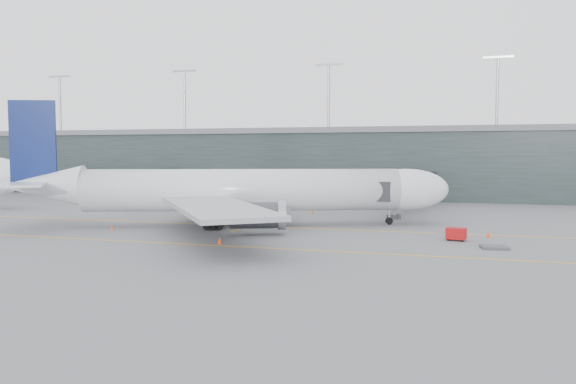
# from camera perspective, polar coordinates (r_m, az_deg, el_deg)

# --- Properties ---
(ground) EXTENTS (320.00, 320.00, 0.00)m
(ground) POSITION_cam_1_polar(r_m,az_deg,el_deg) (81.34, -6.45, -2.96)
(ground) COLOR slate
(ground) RESTS_ON ground
(taxiline_a) EXTENTS (160.00, 0.25, 0.02)m
(taxiline_a) POSITION_cam_1_polar(r_m,az_deg,el_deg) (77.69, -7.59, -3.30)
(taxiline_a) COLOR orange
(taxiline_a) RESTS_ON ground
(taxiline_b) EXTENTS (160.00, 0.25, 0.02)m
(taxiline_b) POSITION_cam_1_polar(r_m,az_deg,el_deg) (63.52, -13.42, -5.01)
(taxiline_b) COLOR orange
(taxiline_b) RESTS_ON ground
(taxiline_lead_main) EXTENTS (0.25, 60.00, 0.02)m
(taxiline_lead_main) POSITION_cam_1_polar(r_m,az_deg,el_deg) (98.55, 0.71, -1.71)
(taxiline_lead_main) COLOR orange
(taxiline_lead_main) RESTS_ON ground
(terminal) EXTENTS (240.00, 36.00, 29.00)m
(terminal) POSITION_cam_1_polar(r_m,az_deg,el_deg) (136.14, 2.94, 3.08)
(terminal) COLOR #1D2827
(terminal) RESTS_ON ground
(main_aircraft) EXTENTS (57.69, 53.21, 16.68)m
(main_aircraft) POSITION_cam_1_polar(r_m,az_deg,el_deg) (75.72, -4.95, 0.09)
(main_aircraft) COLOR silver
(main_aircraft) RESTS_ON ground
(jet_bridge) EXTENTS (7.61, 42.86, 6.11)m
(jet_bridge) POSITION_cam_1_polar(r_m,az_deg,el_deg) (98.25, 11.97, 0.86)
(jet_bridge) COLOR #26262A
(jet_bridge) RESTS_ON ground
(gse_cart) EXTENTS (2.33, 1.71, 1.44)m
(gse_cart) POSITION_cam_1_polar(r_m,az_deg,el_deg) (65.78, 16.71, -4.06)
(gse_cart) COLOR #A30B0D
(gse_cart) RESTS_ON ground
(baggage_dolly) EXTENTS (2.93, 2.48, 0.27)m
(baggage_dolly) POSITION_cam_1_polar(r_m,az_deg,el_deg) (61.77, 20.23, -5.27)
(baggage_dolly) COLOR #3D3C41
(baggage_dolly) RESTS_ON ground
(uld_a) EXTENTS (2.34, 2.01, 1.87)m
(uld_a) POSITION_cam_1_polar(r_m,az_deg,el_deg) (92.06, -7.63, -1.54)
(uld_a) COLOR #3D3E43
(uld_a) RESTS_ON ground
(uld_b) EXTENTS (2.44, 2.14, 1.90)m
(uld_b) POSITION_cam_1_polar(r_m,az_deg,el_deg) (92.25, -4.38, -1.50)
(uld_b) COLOR #3D3E43
(uld_b) RESTS_ON ground
(uld_c) EXTENTS (2.66, 2.41, 1.99)m
(uld_c) POSITION_cam_1_polar(r_m,az_deg,el_deg) (90.53, -5.01, -1.58)
(uld_c) COLOR #3D3E43
(uld_c) RESTS_ON ground
(cone_nose) EXTENTS (0.44, 0.44, 0.70)m
(cone_nose) POSITION_cam_1_polar(r_m,az_deg,el_deg) (69.35, 19.69, -4.10)
(cone_nose) COLOR #FB3D0D
(cone_nose) RESTS_ON ground
(cone_wing_stbd) EXTENTS (0.49, 0.49, 0.77)m
(cone_wing_stbd) POSITION_cam_1_polar(r_m,az_deg,el_deg) (61.18, -6.96, -4.92)
(cone_wing_stbd) COLOR #F7460D
(cone_wing_stbd) RESTS_ON ground
(cone_wing_port) EXTENTS (0.39, 0.39, 0.62)m
(cone_wing_port) POSITION_cam_1_polar(r_m,az_deg,el_deg) (90.16, 2.51, -2.06)
(cone_wing_port) COLOR #F9610D
(cone_wing_port) RESTS_ON ground
(cone_tail) EXTENTS (0.40, 0.40, 0.63)m
(cone_tail) POSITION_cam_1_polar(r_m,az_deg,el_deg) (74.82, -17.45, -3.49)
(cone_tail) COLOR #F4510D
(cone_tail) RESTS_ON ground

